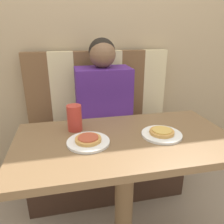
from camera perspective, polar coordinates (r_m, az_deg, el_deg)
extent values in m
cube|color=tan|center=(1.88, -4.46, 22.30)|extent=(7.00, 0.05, 2.60)
cube|color=#382319|center=(1.85, -2.08, -12.01)|extent=(1.16, 0.55, 0.49)
cube|color=brown|center=(1.84, -18.77, 5.27)|extent=(0.19, 0.08, 0.60)
cube|color=beige|center=(1.83, -12.71, 5.77)|extent=(0.19, 0.08, 0.60)
cube|color=brown|center=(1.83, -6.62, 6.20)|extent=(0.19, 0.08, 0.60)
cube|color=beige|center=(1.86, -0.64, 6.56)|extent=(0.19, 0.08, 0.60)
cube|color=brown|center=(1.91, 5.12, 6.83)|extent=(0.19, 0.08, 0.60)
cube|color=beige|center=(1.97, 10.55, 7.03)|extent=(0.19, 0.08, 0.60)
cube|color=brown|center=(1.08, 3.51, -7.61)|extent=(1.07, 0.57, 0.03)
cylinder|color=brown|center=(1.30, 3.13, -22.32)|extent=(0.10, 0.10, 0.72)
cube|color=#4C237A|center=(1.64, -2.30, 2.80)|extent=(0.40, 0.24, 0.50)
sphere|color=brown|center=(1.57, -2.49, 14.83)|extent=(0.18, 0.18, 0.18)
sphere|color=black|center=(1.59, -2.65, 15.51)|extent=(0.19, 0.19, 0.19)
cylinder|color=white|center=(1.03, -6.20, -7.79)|extent=(0.20, 0.20, 0.01)
cylinder|color=white|center=(1.12, 12.83, -5.75)|extent=(0.20, 0.20, 0.01)
cylinder|color=#C68E47|center=(1.02, -6.23, -7.12)|extent=(0.12, 0.12, 0.02)
cylinder|color=#AD472D|center=(1.02, -6.26, -6.62)|extent=(0.09, 0.09, 0.01)
cylinder|color=#C68E47|center=(1.11, 12.88, -5.12)|extent=(0.12, 0.12, 0.02)
cylinder|color=gold|center=(1.11, 12.92, -4.65)|extent=(0.09, 0.09, 0.01)
cylinder|color=#B23328|center=(1.14, -9.77, -1.53)|extent=(0.08, 0.08, 0.14)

